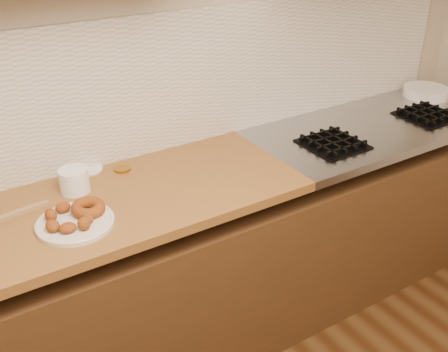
{
  "coord_description": "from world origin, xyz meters",
  "views": [
    {
      "loc": [
        -0.78,
        0.03,
        1.93
      ],
      "look_at": [
        0.19,
        1.57,
        0.93
      ],
      "focal_mm": 42.0,
      "sensor_mm": 36.0,
      "label": 1
    }
  ],
  "objects_px": {
    "donut_plate": "(75,223)",
    "plastic_tub": "(74,180)",
    "ring_donut": "(88,208)",
    "plate_stack": "(426,92)"
  },
  "relations": [
    {
      "from": "plastic_tub",
      "to": "ring_donut",
      "type": "bearing_deg",
      "value": -94.87
    },
    {
      "from": "donut_plate",
      "to": "plastic_tub",
      "type": "distance_m",
      "value": 0.24
    },
    {
      "from": "donut_plate",
      "to": "plate_stack",
      "type": "bearing_deg",
      "value": 6.1
    },
    {
      "from": "ring_donut",
      "to": "plastic_tub",
      "type": "height_order",
      "value": "plastic_tub"
    },
    {
      "from": "ring_donut",
      "to": "plate_stack",
      "type": "distance_m",
      "value": 2.06
    },
    {
      "from": "plastic_tub",
      "to": "donut_plate",
      "type": "bearing_deg",
      "value": -108.35
    },
    {
      "from": "ring_donut",
      "to": "plate_stack",
      "type": "height_order",
      "value": "ring_donut"
    },
    {
      "from": "donut_plate",
      "to": "ring_donut",
      "type": "xyz_separation_m",
      "value": [
        0.06,
        0.03,
        0.03
      ]
    },
    {
      "from": "donut_plate",
      "to": "plate_stack",
      "type": "xyz_separation_m",
      "value": [
        2.1,
        0.22,
        0.02
      ]
    },
    {
      "from": "donut_plate",
      "to": "plastic_tub",
      "type": "height_order",
      "value": "plastic_tub"
    }
  ]
}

